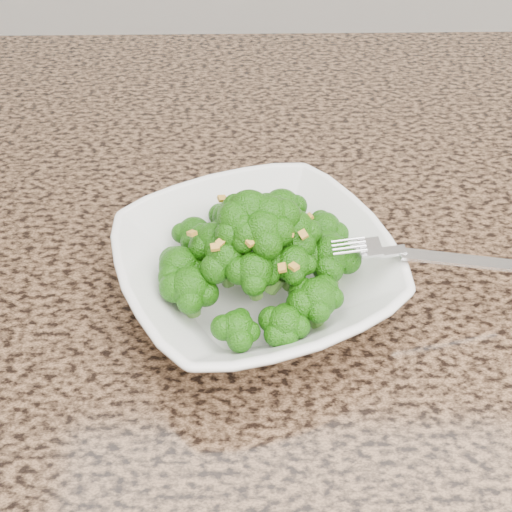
{
  "coord_description": "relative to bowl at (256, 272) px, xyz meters",
  "views": [
    {
      "loc": [
        -0.15,
        -0.19,
        1.34
      ],
      "look_at": [
        -0.15,
        0.23,
        0.95
      ],
      "focal_mm": 45.0,
      "sensor_mm": 36.0,
      "label": 1
    }
  ],
  "objects": [
    {
      "name": "granite_counter",
      "position": [
        0.15,
        0.07,
        -0.05
      ],
      "size": [
        1.64,
        1.04,
        0.03
      ],
      "primitive_type": "cube",
      "color": "brown",
      "rests_on": "cabinet"
    },
    {
      "name": "bowl",
      "position": [
        0.0,
        0.0,
        0.0
      ],
      "size": [
        0.32,
        0.32,
        0.06
      ],
      "primitive_type": "imported",
      "rotation": [
        0.0,
        0.0,
        0.4
      ],
      "color": "white",
      "rests_on": "granite_counter"
    },
    {
      "name": "cabinet",
      "position": [
        0.15,
        0.07,
        -0.5
      ],
      "size": [
        1.55,
        0.95,
        0.87
      ],
      "primitive_type": "cube",
      "color": "#3D2419",
      "rests_on": "ground"
    },
    {
      "name": "fork",
      "position": [
        0.12,
        -0.01,
        0.04
      ],
      "size": [
        0.19,
        0.04,
        0.01
      ],
      "primitive_type": null,
      "rotation": [
        0.0,
        0.0,
        0.06
      ],
      "color": "silver",
      "rests_on": "bowl"
    },
    {
      "name": "garlic_topping",
      "position": [
        0.0,
        0.0,
        0.1
      ],
      "size": [
        0.13,
        0.13,
        0.01
      ],
      "primitive_type": null,
      "color": "gold",
      "rests_on": "broccoli_pile"
    },
    {
      "name": "broccoli_pile",
      "position": [
        0.0,
        0.0,
        0.07
      ],
      "size": [
        0.22,
        0.22,
        0.07
      ],
      "primitive_type": null,
      "color": "#1F630B",
      "rests_on": "bowl"
    }
  ]
}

